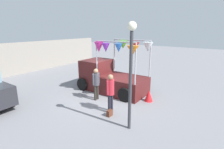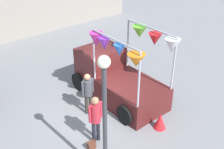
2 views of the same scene
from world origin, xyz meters
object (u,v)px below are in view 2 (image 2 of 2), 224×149
person_customer (95,115)px  handbag (91,145)px  person_vendor (88,90)px  vendor_truck (115,76)px  folded_kite_bundle_crimson (160,121)px  street_lamp (105,105)px

person_customer → handbag: (-0.35, -0.20, -0.94)m
person_vendor → person_customer: bearing=-116.5°
vendor_truck → handbag: 3.41m
person_customer → person_vendor: bearing=63.5°
vendor_truck → person_customer: vendor_truck is taller
person_customer → person_vendor: person_customer is taller
person_customer → folded_kite_bundle_crimson: person_customer is taller
handbag → street_lamp: street_lamp is taller
street_lamp → folded_kite_bundle_crimson: (2.84, 0.45, -2.28)m
vendor_truck → handbag: (-2.68, -1.97, -0.77)m
vendor_truck → person_vendor: 1.64m
person_customer → person_vendor: size_ratio=1.04×
person_customer → street_lamp: size_ratio=0.45×
person_vendor → handbag: person_vendor is taller
vendor_truck → street_lamp: size_ratio=1.06×
street_lamp → folded_kite_bundle_crimson: size_ratio=6.58×
vendor_truck → street_lamp: (-3.02, -3.15, 1.66)m
street_lamp → folded_kite_bundle_crimson: street_lamp is taller
vendor_truck → street_lamp: 4.66m
vendor_truck → person_vendor: bearing=-168.7°
person_customer → handbag: size_ratio=6.35×
handbag → person_vendor: bearing=57.0°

